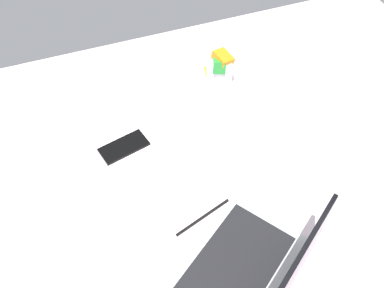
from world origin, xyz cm
name	(u,v)px	position (x,y,z in cm)	size (l,w,h in cm)	color
bed_mattress	(237,193)	(0.00, 0.00, 9.00)	(180.00, 140.00, 18.00)	silver
laptop	(252,273)	(10.33, 28.47, 22.41)	(40.22, 37.57, 23.00)	#B7BABC
snack_cup	(219,70)	(-8.51, -36.43, 24.18)	(9.56, 9.83, 13.85)	silver
cell_phone	(124,147)	(27.81, -20.75, 18.40)	(6.80, 14.00, 0.80)	black
charger_cable	(203,217)	(14.63, 9.12, 18.30)	(17.00, 0.60, 0.60)	black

